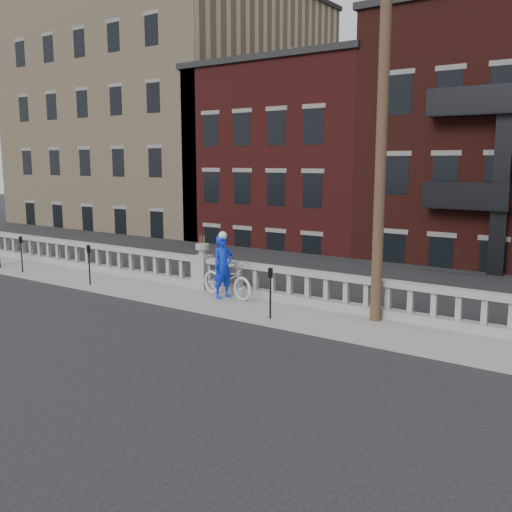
# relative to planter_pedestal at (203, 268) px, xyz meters

# --- Properties ---
(ground) EXTENTS (120.00, 120.00, 0.00)m
(ground) POSITION_rel_planter_pedestal_xyz_m (0.00, -3.95, -0.83)
(ground) COLOR black
(ground) RESTS_ON ground
(sidewalk) EXTENTS (32.00, 2.20, 0.15)m
(sidewalk) POSITION_rel_planter_pedestal_xyz_m (0.00, -0.95, -0.76)
(sidewalk) COLOR gray
(sidewalk) RESTS_ON ground
(balustrade) EXTENTS (28.00, 0.34, 1.03)m
(balustrade) POSITION_rel_planter_pedestal_xyz_m (0.00, 0.00, -0.19)
(balustrade) COLOR gray
(balustrade) RESTS_ON sidewalk
(planter_pedestal) EXTENTS (0.55, 0.55, 1.76)m
(planter_pedestal) POSITION_rel_planter_pedestal_xyz_m (0.00, 0.00, 0.00)
(planter_pedestal) COLOR gray
(planter_pedestal) RESTS_ON sidewalk
(lower_level) EXTENTS (80.00, 44.00, 20.80)m
(lower_level) POSITION_rel_planter_pedestal_xyz_m (0.56, 19.09, 1.80)
(lower_level) COLOR #605E59
(lower_level) RESTS_ON ground
(utility_pole) EXTENTS (1.60, 0.28, 10.00)m
(utility_pole) POSITION_rel_planter_pedestal_xyz_m (6.20, -0.35, 4.41)
(utility_pole) COLOR #422D1E
(utility_pole) RESTS_ON sidewalk
(parking_meter_b) EXTENTS (0.10, 0.09, 1.36)m
(parking_meter_b) POSITION_rel_planter_pedestal_xyz_m (-7.33, -1.80, 0.17)
(parking_meter_b) COLOR black
(parking_meter_b) RESTS_ON sidewalk
(parking_meter_c) EXTENTS (0.10, 0.09, 1.36)m
(parking_meter_c) POSITION_rel_planter_pedestal_xyz_m (-3.44, -1.80, 0.17)
(parking_meter_c) COLOR black
(parking_meter_c) RESTS_ON sidewalk
(parking_meter_d) EXTENTS (0.10, 0.09, 1.36)m
(parking_meter_d) POSITION_rel_planter_pedestal_xyz_m (3.86, -1.80, 0.17)
(parking_meter_d) COLOR black
(parking_meter_d) RESTS_ON sidewalk
(bicycle) EXTENTS (2.23, 1.12, 1.12)m
(bicycle) POSITION_rel_planter_pedestal_xyz_m (1.38, -0.47, -0.12)
(bicycle) COLOR silver
(bicycle) RESTS_ON sidewalk
(cyclist) EXTENTS (0.63, 0.80, 1.93)m
(cyclist) POSITION_rel_planter_pedestal_xyz_m (1.39, -0.68, 0.29)
(cyclist) COLOR #0D2BD0
(cyclist) RESTS_ON sidewalk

